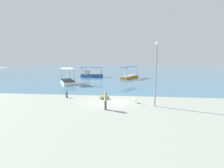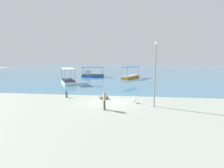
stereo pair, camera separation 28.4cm
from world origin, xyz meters
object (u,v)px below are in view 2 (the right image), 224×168
mooring_bollard (67,94)px  fishing_boat_far_left (92,75)px  fishing_boat_center (68,81)px  fisherman_standing (104,100)px  lamp_post (155,71)px  pelican (134,99)px  fishing_boat_far_right (131,76)px  net_pile (104,97)px

mooring_bollard → fishing_boat_far_left: bearing=95.3°
fishing_boat_center → fisherman_standing: fishing_boat_center is taller
lamp_post → pelican: bearing=149.8°
fishing_boat_center → fishing_boat_far_right: size_ratio=0.90×
fisherman_standing → lamp_post: bearing=19.2°
pelican → fishing_boat_center: bearing=134.1°
lamp_post → net_pile: lamp_post is taller
pelican → mooring_bollard: (-7.90, 1.56, 0.04)m
fishing_boat_far_left → pelican: 25.41m
pelican → fishing_boat_far_left: bearing=113.0°
fishing_boat_far_right → fishing_boat_center: bearing=-139.7°
lamp_post → mooring_bollard: lamp_post is taller
fisherman_standing → net_pile: 4.23m
fishing_boat_far_left → lamp_post: 27.35m
mooring_bollard → fishing_boat_center: bearing=109.7°
mooring_bollard → fisherman_standing: bearing=-39.2°
fishing_boat_far_right → fisherman_standing: (-2.04, -24.09, 0.39)m
fishing_boat_far_right → fisherman_standing: bearing=-94.8°
fishing_boat_far_right → mooring_bollard: fishing_boat_far_right is taller
fishing_boat_far_right → lamp_post: lamp_post is taller
lamp_post → net_pile: size_ratio=5.52×
fishing_boat_center → mooring_bollard: (3.76, -10.50, -0.11)m
pelican → mooring_bollard: bearing=168.9°
pelican → mooring_bollard: size_ratio=1.03×
fishing_boat_center → fishing_boat_far_right: (11.01, 9.33, -0.02)m
pelican → fisherman_standing: 3.85m
fisherman_standing → net_pile: size_ratio=1.52×
fishing_boat_far_right → lamp_post: size_ratio=0.97×
fishing_boat_far_left → fisherman_standing: (7.24, -26.09, 0.34)m
fishing_boat_center → fisherman_standing: 17.28m
pelican → mooring_bollard: 8.05m
mooring_bollard → fisherman_standing: 6.75m
mooring_bollard → net_pile: (4.48, -0.15, -0.21)m
fishing_boat_center → pelican: (11.66, -12.05, -0.15)m
fishing_boat_far_left → net_pile: (6.51, -21.99, -0.36)m
fishing_boat_center → pelican: bearing=-45.9°
fishing_boat_far_right → fishing_boat_far_left: bearing=167.8°
fishing_boat_center → mooring_bollard: fishing_boat_center is taller
fishing_boat_center → fisherman_standing: bearing=-58.7°
fishing_boat_far_right → fisherman_standing: fishing_boat_far_right is taller
fishing_boat_far_right → pelican: fishing_boat_far_right is taller
lamp_post → fishing_boat_center: bearing=135.9°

